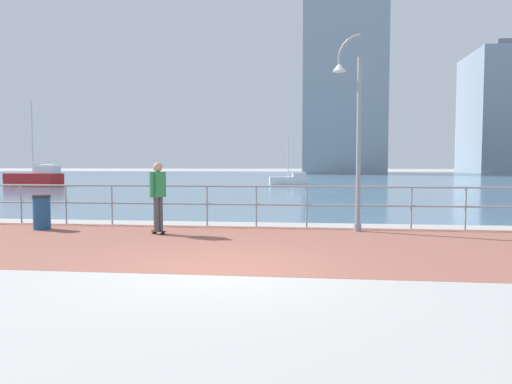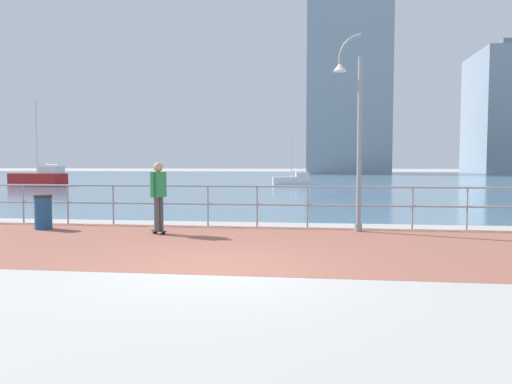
# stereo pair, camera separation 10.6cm
# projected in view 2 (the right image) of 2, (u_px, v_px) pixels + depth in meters

# --- Properties ---
(ground) EXTENTS (220.00, 220.00, 0.00)m
(ground) POSITION_uv_depth(u_px,v_px,m) (298.00, 181.00, 47.56)
(ground) COLOR #ADAAA5
(brick_paving) EXTENTS (28.00, 5.77, 0.01)m
(brick_paving) POSITION_uv_depth(u_px,v_px,m) (241.00, 244.00, 10.27)
(brick_paving) COLOR #935647
(brick_paving) RESTS_ON ground
(harbor_water) EXTENTS (180.00, 88.00, 0.00)m
(harbor_water) POSITION_uv_depth(u_px,v_px,m) (301.00, 178.00, 57.71)
(harbor_water) COLOR slate
(harbor_water) RESTS_ON ground
(waterfront_railing) EXTENTS (25.25, 0.06, 1.15)m
(waterfront_railing) POSITION_uv_depth(u_px,v_px,m) (257.00, 198.00, 13.08)
(waterfront_railing) COLOR #8C99A3
(waterfront_railing) RESTS_ON ground
(lamppost) EXTENTS (0.78, 0.48, 5.07)m
(lamppost) POSITION_uv_depth(u_px,v_px,m) (353.00, 123.00, 12.11)
(lamppost) COLOR gray
(lamppost) RESTS_ON ground
(skateboarder) EXTENTS (0.41, 0.55, 1.79)m
(skateboarder) POSITION_uv_depth(u_px,v_px,m) (158.00, 191.00, 11.67)
(skateboarder) COLOR black
(skateboarder) RESTS_ON ground
(trash_bin) EXTENTS (0.46, 0.46, 0.93)m
(trash_bin) POSITION_uv_depth(u_px,v_px,m) (43.00, 212.00, 12.59)
(trash_bin) COLOR navy
(trash_bin) RESTS_ON ground
(sailboat_ivory) EXTENTS (3.17, 1.44, 4.30)m
(sailboat_ivory) POSITION_uv_depth(u_px,v_px,m) (293.00, 180.00, 38.72)
(sailboat_ivory) COLOR white
(sailboat_ivory) RESTS_ON ground
(sailboat_red) EXTENTS (4.86, 2.47, 6.54)m
(sailboat_red) POSITION_uv_depth(u_px,v_px,m) (39.00, 178.00, 36.32)
(sailboat_red) COLOR #B21E1E
(sailboat_red) RESTS_ON ground
(tower_glass) EXTENTS (13.02, 15.43, 24.44)m
(tower_glass) POSITION_uv_depth(u_px,v_px,m) (509.00, 112.00, 88.34)
(tower_glass) COLOR #8493A3
(tower_glass) RESTS_ON ground
(tower_steel) EXTENTS (13.60, 15.44, 48.22)m
(tower_steel) POSITION_uv_depth(u_px,v_px,m) (347.00, 40.00, 81.58)
(tower_steel) COLOR #8493A3
(tower_steel) RESTS_ON ground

